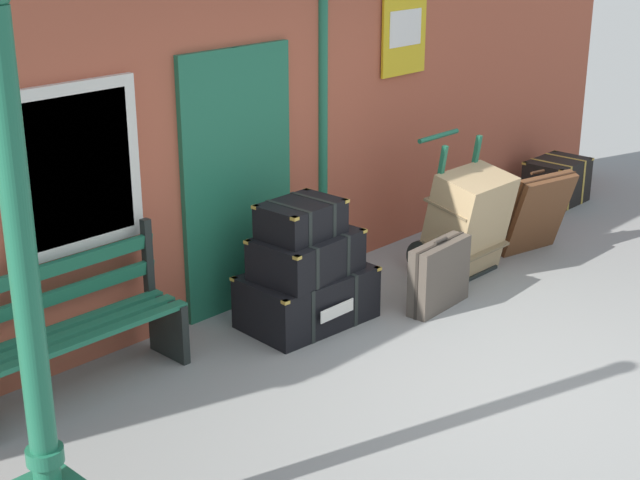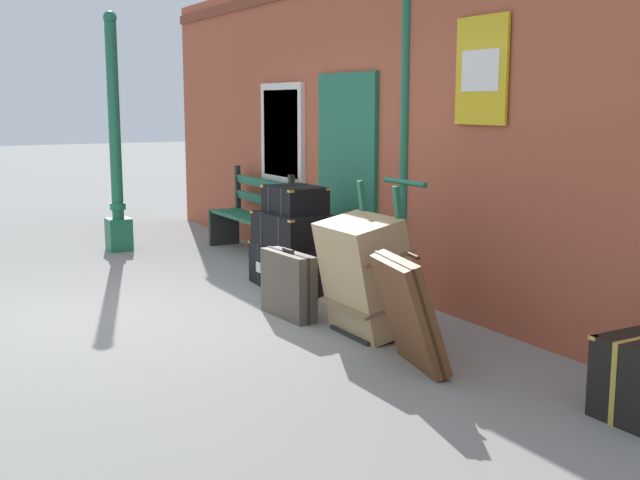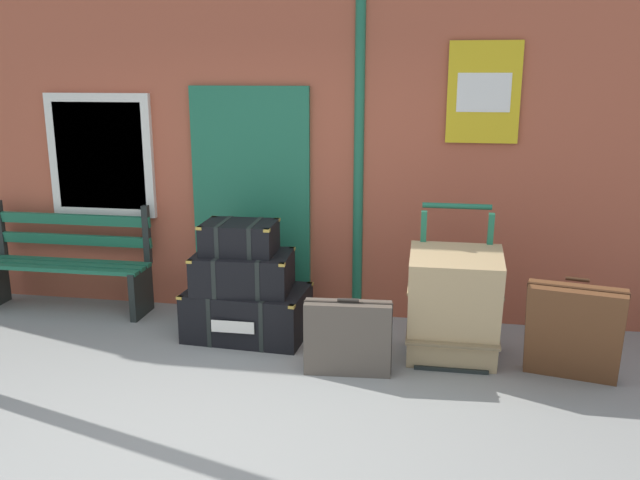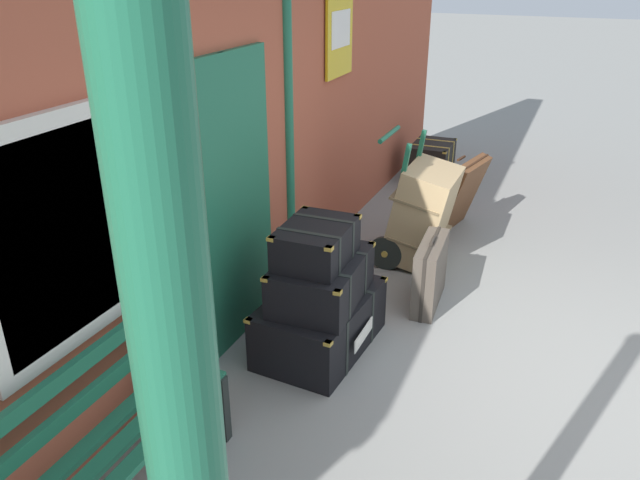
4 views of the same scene
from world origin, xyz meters
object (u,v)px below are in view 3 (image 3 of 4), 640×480
Objects in this scene: large_brown_trunk at (454,306)px; suitcase_olive at (573,333)px; porters_trolley at (452,323)px; platform_bench at (67,264)px; steamer_trunk_base at (248,312)px; suitcase_brown at (348,338)px; steamer_trunk_top at (240,238)px; steamer_trunk_middle at (243,272)px.

large_brown_trunk is 0.87m from suitcase_olive.
porters_trolley is 0.26m from large_brown_trunk.
platform_bench is at bearing 169.19° from suitcase_olive.
suitcase_olive is (0.85, -0.36, 0.12)m from porters_trolley.
suitcase_brown is at bearing -31.36° from steamer_trunk_base.
large_brown_trunk is (1.72, -0.29, 0.26)m from steamer_trunk_base.
steamer_trunk_top is at bearing 175.94° from porters_trolley.
large_brown_trunk is (1.77, -0.30, -0.40)m from steamer_trunk_top.
large_brown_trunk is (-0.00, -0.17, 0.20)m from porters_trolley.
steamer_trunk_top is at bearing 149.69° from suitcase_brown.
steamer_trunk_top is (1.82, -0.36, 0.43)m from platform_bench.
large_brown_trunk is at bearing -90.00° from porters_trolley.
platform_bench is 3.63m from porters_trolley.
steamer_trunk_middle is 1.77m from large_brown_trunk.
platform_bench is 1.91m from steamer_trunk_top.
steamer_trunk_base is at bearing -7.92° from steamer_trunk_top.
porters_trolley is 0.90m from suitcase_brown.
steamer_trunk_base is 0.66m from steamer_trunk_top.
steamer_trunk_top is 0.94× the size of suitcase_brown.
steamer_trunk_middle reaches higher than suitcase_brown.
steamer_trunk_middle is at bearing 171.19° from large_brown_trunk.
suitcase_brown is at bearing -149.57° from porters_trolley.
steamer_trunk_base is at bearing 169.46° from suitcase_olive.
steamer_trunk_base is at bearing 148.64° from suitcase_brown.
porters_trolley is at bearing -7.75° from platform_bench.
steamer_trunk_top is (-0.05, 0.01, 0.66)m from steamer_trunk_base.
platform_bench is 1.53× the size of steamer_trunk_base.
platform_bench is 2.42× the size of suitcase_brown.
porters_trolley is at bearing 30.43° from suitcase_brown.
platform_bench is 2.57× the size of steamer_trunk_top.
steamer_trunk_top is at bearing 169.51° from suitcase_olive.
large_brown_trunk is at bearing -9.51° from steamer_trunk_top.
porters_trolley is 0.93m from suitcase_olive.
large_brown_trunk reaches higher than suitcase_olive.
steamer_trunk_top reaches higher than large_brown_trunk.
steamer_trunk_top is 0.66× the size of large_brown_trunk.
suitcase_olive is (2.59, -0.46, -0.19)m from steamer_trunk_middle.
platform_bench reaches higher than suitcase_olive.
porters_trolley is at bearing -3.26° from steamer_trunk_middle.
steamer_trunk_base is at bearing 170.44° from large_brown_trunk.
porters_trolley reaches higher than suitcase_brown.
large_brown_trunk is at bearing 20.16° from suitcase_brown.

